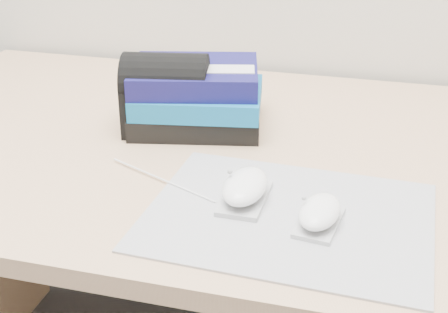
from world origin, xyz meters
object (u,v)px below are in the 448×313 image
(pouch, at_px, (166,94))
(mouse_front, at_px, (320,213))
(desk, at_px, (292,246))
(book_stack, at_px, (197,96))
(mouse_rear, at_px, (245,188))

(pouch, bearing_deg, mouse_front, -39.75)
(desk, distance_m, pouch, 0.38)
(desk, relative_size, pouch, 9.86)
(book_stack, height_order, pouch, pouch)
(desk, relative_size, mouse_rear, 14.52)
(desk, height_order, mouse_front, mouse_front)
(desk, bearing_deg, mouse_front, -76.15)
(mouse_front, bearing_deg, mouse_rear, 161.49)
(desk, xyz_separation_m, pouch, (-0.23, -0.04, 0.30))
(desk, height_order, mouse_rear, mouse_rear)
(desk, relative_size, mouse_front, 16.10)
(mouse_front, bearing_deg, desk, 103.85)
(mouse_rear, height_order, mouse_front, mouse_rear)
(pouch, bearing_deg, book_stack, 41.57)
(desk, relative_size, book_stack, 6.15)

